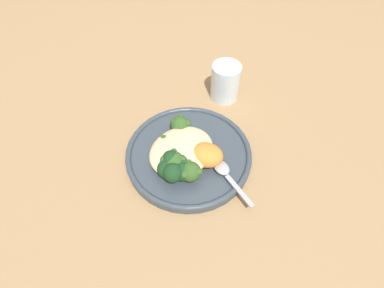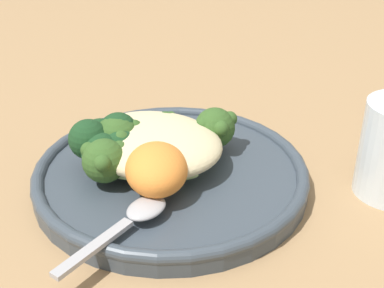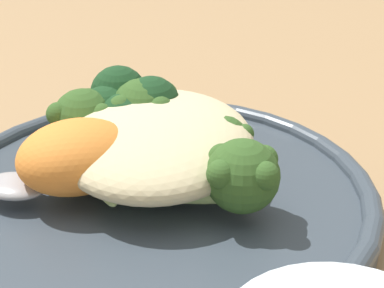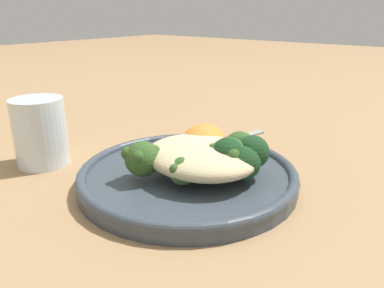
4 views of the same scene
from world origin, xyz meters
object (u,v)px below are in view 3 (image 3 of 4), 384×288
object	(u,v)px
broccoli_stalk_2	(140,119)
kale_tuft	(130,108)
quinoa_mound	(163,141)
sweet_potato_chunk_0	(77,156)
broccoli_stalk_0	(216,177)
broccoli_stalk_3	(86,127)
sweet_potato_chunk_1	(82,158)
broccoli_stalk_1	(196,151)
plate	(162,199)

from	to	relation	value
broccoli_stalk_2	kale_tuft	distance (m)	0.02
quinoa_mound	broccoli_stalk_2	size ratio (longest dim) A/B	1.42
sweet_potato_chunk_0	kale_tuft	size ratio (longest dim) A/B	1.01
broccoli_stalk_2	sweet_potato_chunk_0	size ratio (longest dim) A/B	1.40
quinoa_mound	broccoli_stalk_0	bearing A→B (deg)	39.30
quinoa_mound	broccoli_stalk_0	world-z (taller)	broccoli_stalk_0
quinoa_mound	broccoli_stalk_2	distance (m)	0.03
quinoa_mound	kale_tuft	world-z (taller)	kale_tuft
broccoli_stalk_2	broccoli_stalk_3	distance (m)	0.03
broccoli_stalk_2	sweet_potato_chunk_1	xyz separation A→B (m)	(0.05, -0.03, -0.00)
broccoli_stalk_2	sweet_potato_chunk_0	bearing A→B (deg)	164.99
quinoa_mound	broccoli_stalk_0	xyz separation A→B (m)	(0.04, 0.03, -0.00)
sweet_potato_chunk_1	broccoli_stalk_0	bearing A→B (deg)	77.53
broccoli_stalk_1	kale_tuft	distance (m)	0.06
kale_tuft	sweet_potato_chunk_0	bearing A→B (deg)	-16.81
broccoli_stalk_2	sweet_potato_chunk_1	size ratio (longest dim) A/B	1.79
plate	quinoa_mound	bearing A→B (deg)	-178.14
plate	broccoli_stalk_3	xyz separation A→B (m)	(-0.03, -0.05, 0.03)
sweet_potato_chunk_1	kale_tuft	distance (m)	0.06
plate	broccoli_stalk_1	bearing A→B (deg)	131.86
sweet_potato_chunk_1	kale_tuft	world-z (taller)	kale_tuft
plate	broccoli_stalk_1	world-z (taller)	broccoli_stalk_1
broccoli_stalk_2	kale_tuft	xyz separation A→B (m)	(-0.01, -0.01, 0.00)
plate	broccoli_stalk_2	distance (m)	0.06
broccoli_stalk_2	sweet_potato_chunk_1	distance (m)	0.05
quinoa_mound	sweet_potato_chunk_1	xyz separation A→B (m)	(0.02, -0.04, -0.00)
broccoli_stalk_3	kale_tuft	size ratio (longest dim) A/B	1.53
broccoli_stalk_2	quinoa_mound	bearing A→B (deg)	-130.19
plate	broccoli_stalk_2	xyz separation A→B (m)	(-0.04, -0.02, 0.03)
broccoli_stalk_0	sweet_potato_chunk_1	size ratio (longest dim) A/B	2.31
quinoa_mound	broccoli_stalk_1	bearing A→B (deg)	84.39
broccoli_stalk_1	broccoli_stalk_3	world-z (taller)	broccoli_stalk_3
broccoli_stalk_1	kale_tuft	bearing A→B (deg)	110.23
broccoli_stalk_1	sweet_potato_chunk_0	size ratio (longest dim) A/B	1.49
quinoa_mound	broccoli_stalk_1	distance (m)	0.02
plate	sweet_potato_chunk_0	xyz separation A→B (m)	(0.01, -0.05, 0.03)
broccoli_stalk_1	broccoli_stalk_3	size ratio (longest dim) A/B	0.98
sweet_potato_chunk_1	broccoli_stalk_3	bearing A→B (deg)	-171.23
quinoa_mound	broccoli_stalk_3	distance (m)	0.05
broccoli_stalk_0	broccoli_stalk_2	size ratio (longest dim) A/B	1.29
quinoa_mound	broccoli_stalk_2	world-z (taller)	broccoli_stalk_2
plate	kale_tuft	world-z (taller)	kale_tuft
sweet_potato_chunk_1	kale_tuft	bearing A→B (deg)	163.51
quinoa_mound	plate	bearing A→B (deg)	1.86
broccoli_stalk_1	kale_tuft	size ratio (longest dim) A/B	1.51
plate	broccoli_stalk_1	distance (m)	0.03
broccoli_stalk_0	sweet_potato_chunk_0	world-z (taller)	same
quinoa_mound	broccoli_stalk_3	size ratio (longest dim) A/B	1.32
broccoli_stalk_3	sweet_potato_chunk_1	size ratio (longest dim) A/B	1.93
broccoli_stalk_1	sweet_potato_chunk_0	world-z (taller)	sweet_potato_chunk_0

